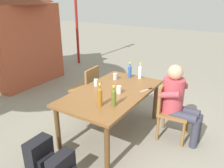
% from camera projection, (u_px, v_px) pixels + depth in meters
% --- Properties ---
extents(ground_plane, '(24.00, 24.00, 0.00)m').
position_uv_depth(ground_plane, '(112.00, 132.00, 3.76)').
color(ground_plane, gray).
extents(dining_table, '(1.72, 1.00, 0.73)m').
position_uv_depth(dining_table, '(112.00, 96.00, 3.52)').
color(dining_table, brown).
rests_on(dining_table, ground_plane).
extents(chair_near_right, '(0.48, 0.48, 0.87)m').
position_uv_depth(chair_near_right, '(169.00, 108.00, 3.49)').
color(chair_near_right, olive).
rests_on(chair_near_right, ground_plane).
extents(chair_far_right, '(0.47, 0.47, 0.87)m').
position_uv_depth(chair_far_right, '(87.00, 87.00, 4.28)').
color(chair_far_right, olive).
rests_on(chair_far_right, ground_plane).
extents(person_in_white_shirt, '(0.47, 0.62, 1.18)m').
position_uv_depth(person_in_white_shirt, '(178.00, 100.00, 3.38)').
color(person_in_white_shirt, '#B7424C').
rests_on(person_in_white_shirt, ground_plane).
extents(bottle_clear, '(0.06, 0.06, 0.28)m').
position_uv_depth(bottle_clear, '(140.00, 72.00, 3.99)').
color(bottle_clear, white).
rests_on(bottle_clear, dining_table).
extents(bottle_amber, '(0.06, 0.06, 0.32)m').
position_uv_depth(bottle_amber, '(100.00, 96.00, 2.99)').
color(bottle_amber, '#996019').
rests_on(bottle_amber, dining_table).
extents(bottle_blue, '(0.06, 0.06, 0.28)m').
position_uv_depth(bottle_blue, '(130.00, 71.00, 4.03)').
color(bottle_blue, '#2D56A3').
rests_on(bottle_blue, dining_table).
extents(bottle_olive, '(0.06, 0.06, 0.29)m').
position_uv_depth(bottle_olive, '(114.00, 97.00, 3.01)').
color(bottle_olive, '#566623').
rests_on(bottle_olive, dining_table).
extents(cup_steel, '(0.08, 0.08, 0.11)m').
position_uv_depth(cup_steel, '(115.00, 76.00, 3.96)').
color(cup_steel, '#B2B7BC').
rests_on(cup_steel, dining_table).
extents(cup_white, '(0.07, 0.07, 0.11)m').
position_uv_depth(cup_white, '(119.00, 90.00, 3.41)').
color(cup_white, white).
rests_on(cup_white, dining_table).
extents(cup_glass, '(0.07, 0.07, 0.11)m').
position_uv_depth(cup_glass, '(96.00, 82.00, 3.68)').
color(cup_glass, silver).
rests_on(cup_glass, dining_table).
extents(table_knife, '(0.23, 0.11, 0.01)m').
position_uv_depth(table_knife, '(147.00, 90.00, 3.55)').
color(table_knife, silver).
rests_on(table_knife, dining_table).
extents(backpack_by_near_side, '(0.34, 0.24, 0.44)m').
position_uv_depth(backpack_by_near_side, '(40.00, 156.00, 2.88)').
color(backpack_by_near_side, black).
rests_on(backpack_by_near_side, ground_plane).
extents(brick_kiosk, '(1.99, 1.62, 2.45)m').
position_uv_depth(brick_kiosk, '(14.00, 30.00, 5.57)').
color(brick_kiosk, '#9E472D').
rests_on(brick_kiosk, ground_plane).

